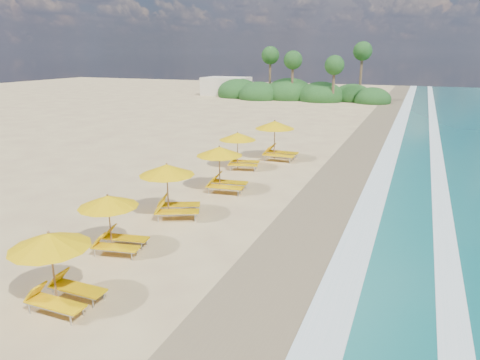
% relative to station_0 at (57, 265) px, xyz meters
% --- Properties ---
extents(ground, '(160.00, 160.00, 0.00)m').
position_rel_station_0_xyz_m(ground, '(1.44, 9.43, -1.22)').
color(ground, '#D2BA7B').
rests_on(ground, ground).
extents(wet_sand, '(4.00, 160.00, 0.01)m').
position_rel_station_0_xyz_m(wet_sand, '(5.44, 9.43, -1.22)').
color(wet_sand, olive).
rests_on(wet_sand, ground).
extents(surf_foam, '(4.00, 160.00, 0.01)m').
position_rel_station_0_xyz_m(surf_foam, '(8.14, 9.43, -1.20)').
color(surf_foam, white).
rests_on(surf_foam, ground).
extents(station_0, '(2.34, 2.15, 2.18)m').
position_rel_station_0_xyz_m(station_0, '(0.00, 0.00, 0.00)').
color(station_0, olive).
rests_on(station_0, ground).
extents(station_1, '(2.52, 2.41, 2.09)m').
position_rel_station_0_xyz_m(station_1, '(-0.79, 3.41, -0.05)').
color(station_1, olive).
rests_on(station_1, ground).
extents(station_2, '(3.07, 3.05, 2.34)m').
position_rel_station_0_xyz_m(station_2, '(-0.67, 7.08, 0.09)').
color(station_2, olive).
rests_on(station_2, ground).
extents(station_3, '(2.70, 2.54, 2.33)m').
position_rel_station_0_xyz_m(station_3, '(-0.14, 11.07, 0.08)').
color(station_3, olive).
rests_on(station_3, ground).
extents(station_4, '(2.74, 2.64, 2.23)m').
position_rel_station_0_xyz_m(station_4, '(-1.00, 15.48, 0.03)').
color(station_4, olive).
rests_on(station_4, ground).
extents(station_5, '(2.76, 2.55, 2.57)m').
position_rel_station_0_xyz_m(station_5, '(0.32, 18.49, 0.22)').
color(station_5, olive).
rests_on(station_5, ground).
extents(treeline, '(25.80, 8.80, 9.74)m').
position_rel_station_0_xyz_m(treeline, '(-8.49, 54.94, -0.23)').
color(treeline, '#163D14').
rests_on(treeline, ground).
extents(beach_building, '(7.00, 5.00, 2.80)m').
position_rel_station_0_xyz_m(beach_building, '(-20.56, 57.43, 0.18)').
color(beach_building, beige).
rests_on(beach_building, ground).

